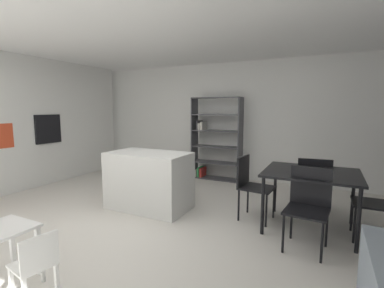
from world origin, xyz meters
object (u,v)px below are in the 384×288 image
Objects in this scene: kitchen_island at (149,180)px; dining_chair_far at (314,180)px; dining_table at (311,177)px; open_bookshelf at (214,140)px; dining_chair_island_side at (250,182)px; child_chair_right at (36,263)px; built_in_oven at (48,129)px; dining_chair_near at (308,201)px; dining_chair_window_side at (384,198)px; child_table at (1,238)px.

dining_chair_far is (2.36, 0.82, 0.09)m from kitchen_island.
open_bookshelf is at bearing 138.30° from dining_table.
dining_table is 1.28× the size of dining_chair_island_side.
child_chair_right is (0.40, -2.18, -0.14)m from kitchen_island.
built_in_oven is at bearing -117.92° from child_chair_right.
dining_chair_island_side is (-0.81, 0.52, 0.00)m from dining_chair_near.
dining_chair_window_side is at bearing 140.01° from dining_chair_far.
dining_table is at bearing -85.22° from dining_chair_island_side.
child_table is at bearing -94.44° from open_bookshelf.
dining_chair_near is (5.07, -0.46, -0.63)m from built_in_oven.
dining_chair_near reaches higher than dining_table.
dining_chair_near reaches higher than child_chair_right.
built_in_oven is at bearing -146.55° from open_bookshelf.
dining_table is at bearing 45.09° from child_table.
dining_chair_island_side reaches higher than child_table.
dining_chair_far is 0.97× the size of dining_chair_island_side.
dining_chair_window_side is (0.80, 0.00, -0.17)m from dining_table.
child_chair_right is at bearing 160.55° from dining_chair_island_side.
dining_chair_window_side is at bearing -84.83° from dining_chair_island_side.
kitchen_island is 1.10× the size of dining_table.
open_bookshelf is 3.50m from dining_chair_window_side.
kitchen_island is 2.23× the size of child_chair_right.
dining_chair_far is (0.00, 1.03, 0.00)m from dining_chair_near.
kitchen_island is at bearing -95.94° from open_bookshelf.
kitchen_island is 2.22m from child_chair_right.
dining_chair_far is at bearing 156.91° from child_chair_right.
kitchen_island is at bearing -179.51° from dining_chair_near.
dining_chair_island_side is (1.66, 2.48, 0.13)m from child_table.
dining_chair_island_side is at bearing -54.87° from open_bookshelf.
dining_chair_near is (2.36, -0.21, 0.09)m from kitchen_island.
kitchen_island is 3.17m from dining_chair_window_side.
open_bookshelf is at bearing -123.77° from dining_chair_window_side.
kitchen_island is at bearing -85.40° from dining_chair_window_side.
child_table is (-0.11, -2.17, -0.04)m from kitchen_island.
built_in_oven is 0.32× the size of open_bookshelf.
dining_table is 0.82m from dining_chair_window_side.
built_in_oven reaches higher than dining_chair_near.
built_in_oven is 3.53m from open_bookshelf.
dining_table is at bearing 0.55° from built_in_oven.
built_in_oven is 4.03m from child_chair_right.
dining_table is 0.54m from dining_chair_near.
dining_chair_island_side is at bearing 11.34° from kitchen_island.
dining_chair_far is (2.47, 2.99, 0.13)m from child_table.
dining_chair_far is at bearing 50.42° from child_table.
dining_chair_island_side is (-0.81, -0.51, 0.00)m from dining_chair_far.
dining_chair_near is (0.01, -0.51, -0.16)m from dining_table.
dining_chair_far is (1.96, 3.00, 0.23)m from child_chair_right.
kitchen_island reaches higher than dining_chair_far.
dining_chair_near reaches higher than dining_chair_island_side.
built_in_oven is at bearing 174.66° from kitchen_island.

